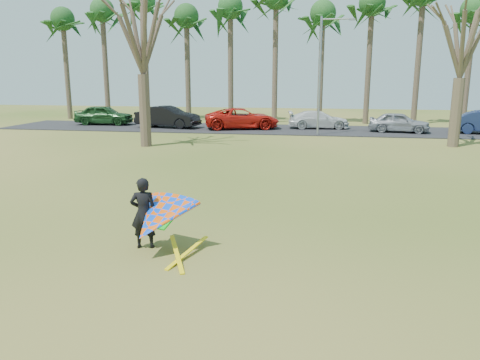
% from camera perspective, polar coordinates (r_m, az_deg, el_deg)
% --- Properties ---
extents(ground, '(100.00, 100.00, 0.00)m').
position_cam_1_polar(ground, '(12.25, -1.65, -7.05)').
color(ground, '#294F11').
rests_on(ground, ground).
extents(parking_strip, '(46.00, 7.00, 0.06)m').
position_cam_1_polar(parking_strip, '(36.60, 6.34, 6.12)').
color(parking_strip, black).
rests_on(parking_strip, ground).
extents(palm_0, '(4.84, 4.84, 10.84)m').
position_cam_1_polar(palm_0, '(49.07, -20.80, 17.74)').
color(palm_0, '#4B3C2D').
rests_on(palm_0, ground).
extents(palm_1, '(4.84, 4.84, 11.54)m').
position_cam_1_polar(palm_1, '(47.29, -16.45, 19.08)').
color(palm_1, '#49372B').
rests_on(palm_1, ground).
extents(palm_2, '(4.84, 4.84, 12.24)m').
position_cam_1_polar(palm_2, '(45.80, -11.72, 20.41)').
color(palm_2, '#4C3B2E').
rests_on(palm_2, ground).
extents(palm_3, '(4.84, 4.84, 10.84)m').
position_cam_1_polar(palm_3, '(44.35, -6.55, 19.07)').
color(palm_3, '#473A2B').
rests_on(palm_3, ground).
extents(palm_4, '(4.84, 4.84, 11.54)m').
position_cam_1_polar(palm_4, '(43.49, -1.18, 20.18)').
color(palm_4, brown).
rests_on(palm_4, ground).
extents(palm_6, '(4.84, 4.84, 10.84)m').
position_cam_1_polar(palm_6, '(42.60, 10.08, 19.24)').
color(palm_6, brown).
rests_on(palm_6, ground).
extents(palm_7, '(4.84, 4.84, 11.54)m').
position_cam_1_polar(palm_7, '(42.84, 15.81, 19.85)').
color(palm_7, '#4D3B2E').
rests_on(palm_7, ground).
extents(palm_9, '(4.84, 4.84, 10.84)m').
position_cam_1_polar(palm_9, '(44.16, 26.66, 17.91)').
color(palm_9, '#4D3C2E').
rests_on(palm_9, ground).
extents(bare_tree_left, '(6.60, 6.60, 9.70)m').
position_cam_1_polar(bare_tree_left, '(28.40, -11.98, 18.00)').
color(bare_tree_left, '#48382B').
rests_on(bare_tree_left, ground).
extents(bare_tree_right, '(6.27, 6.27, 9.21)m').
position_cam_1_polar(bare_tree_right, '(30.37, 25.66, 16.04)').
color(bare_tree_right, brown).
rests_on(bare_tree_right, ground).
extents(streetlight, '(2.28, 0.18, 8.00)m').
position_cam_1_polar(streetlight, '(33.30, 9.98, 13.02)').
color(streetlight, gray).
rests_on(streetlight, ground).
extents(car_0, '(4.90, 2.17, 1.64)m').
position_cam_1_polar(car_0, '(41.41, -16.25, 7.63)').
color(car_0, '#1A411B').
rests_on(car_0, parking_strip).
extents(car_1, '(5.37, 2.58, 1.70)m').
position_cam_1_polar(car_1, '(37.98, -8.81, 7.62)').
color(car_1, black).
rests_on(car_1, parking_strip).
extents(car_2, '(6.29, 4.20, 1.60)m').
position_cam_1_polar(car_2, '(36.64, 0.24, 7.51)').
color(car_2, red).
rests_on(car_2, parking_strip).
extents(car_3, '(4.91, 2.46, 1.37)m').
position_cam_1_polar(car_3, '(37.42, 9.55, 7.27)').
color(car_3, silver).
rests_on(car_3, parking_strip).
extents(car_4, '(4.49, 2.38, 1.46)m').
position_cam_1_polar(car_4, '(36.32, 18.82, 6.69)').
color(car_4, gray).
rests_on(car_4, parking_strip).
extents(kite_flyer, '(2.13, 2.39, 2.02)m').
position_cam_1_polar(kite_flyer, '(11.23, -10.17, -4.53)').
color(kite_flyer, black).
rests_on(kite_flyer, ground).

